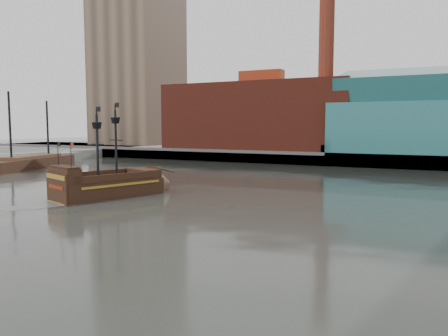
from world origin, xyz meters
The scene contains 6 objects.
ground centered at (0.00, 0.00, 0.00)m, with size 400.00×400.00×0.00m, color #282A25.
promenade_far centered at (0.00, 92.00, 1.00)m, with size 220.00×60.00×2.00m, color slate.
seawall centered at (0.00, 62.50, 1.30)m, with size 220.00×1.00×2.60m, color #4C4C49.
skyline centered at (5.21, 84.56, 24.55)m, with size 149.00×45.00×62.00m.
pirate_ship centered at (-17.70, 15.78, 1.00)m, with size 9.00×15.32×11.01m.
docked_vessel centered at (-51.56, 34.18, 0.89)m, with size 9.47×21.18×14.06m.
Camera 1 is at (14.78, -20.74, 7.75)m, focal length 35.00 mm.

